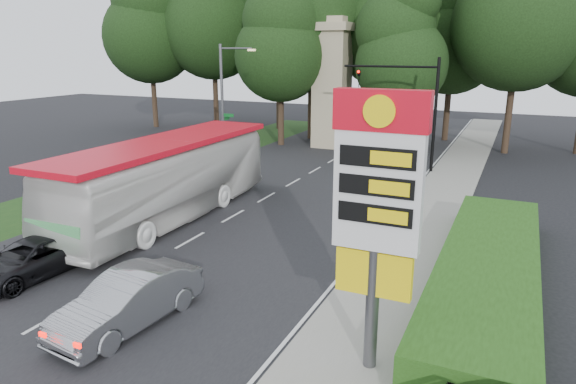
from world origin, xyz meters
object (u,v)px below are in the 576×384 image
at_px(monument, 332,83).
at_px(suv_charcoal, 30,259).
at_px(gas_station_pylon, 377,197).
at_px(streetlight_signs, 225,97).
at_px(transit_bus, 167,180).
at_px(traffic_signal_mast, 415,98).
at_px(sedan_silver, 128,300).

distance_m(monument, suv_charcoal, 28.00).
relative_size(gas_station_pylon, streetlight_signs, 0.86).
bearing_deg(monument, suv_charcoal, -92.15).
relative_size(gas_station_pylon, monument, 0.68).
distance_m(gas_station_pylon, streetlight_signs, 25.74).
relative_size(streetlight_signs, monument, 0.80).
height_order(gas_station_pylon, transit_bus, gas_station_pylon).
bearing_deg(suv_charcoal, gas_station_pylon, 3.81).
distance_m(streetlight_signs, monument, 9.44).
bearing_deg(traffic_signal_mast, transit_bus, -119.70).
height_order(sedan_silver, suv_charcoal, sedan_silver).
distance_m(gas_station_pylon, suv_charcoal, 12.82).
bearing_deg(sedan_silver, monument, 104.79).
bearing_deg(gas_station_pylon, transit_bus, 147.36).
distance_m(gas_station_pylon, transit_bus, 14.22).
distance_m(gas_station_pylon, traffic_signal_mast, 22.29).
xyz_separation_m(gas_station_pylon, streetlight_signs, (-16.19, 20.01, -0.01)).
relative_size(transit_bus, suv_charcoal, 2.85).
xyz_separation_m(streetlight_signs, monument, (4.99, 7.99, 0.67)).
distance_m(transit_bus, sedan_silver, 9.74).
xyz_separation_m(streetlight_signs, sedan_silver, (9.33, -20.82, -3.66)).
relative_size(gas_station_pylon, sedan_silver, 1.45).
xyz_separation_m(monument, sedan_silver, (4.34, -28.81, -4.33)).
bearing_deg(traffic_signal_mast, monument, 142.00).
distance_m(gas_station_pylon, monument, 30.17).
height_order(traffic_signal_mast, streetlight_signs, streetlight_signs).
distance_m(streetlight_signs, sedan_silver, 23.10).
bearing_deg(streetlight_signs, suv_charcoal, -78.62).
xyz_separation_m(monument, transit_bus, (-0.57, -20.47, -3.26)).
distance_m(monument, sedan_silver, 29.45).
bearing_deg(suv_charcoal, transit_bus, 91.87).
bearing_deg(monument, traffic_signal_mast, -38.00).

